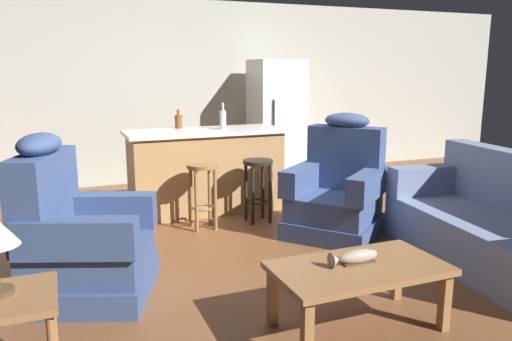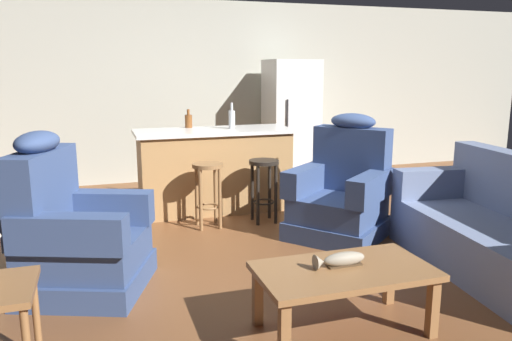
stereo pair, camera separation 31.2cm
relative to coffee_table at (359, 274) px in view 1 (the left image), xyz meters
The scene contains 14 objects.
ground_plane 1.66m from the coffee_table, 94.54° to the left, with size 12.00×12.00×0.00m.
back_wall 4.83m from the coffee_table, 91.55° to the left, with size 12.00×0.05×2.60m.
coffee_table is the anchor object (origin of this frame).
fish_figurine 0.11m from the coffee_table, 115.05° to the left, with size 0.34×0.10×0.10m.
couch 1.71m from the coffee_table, 15.11° to the left, with size 1.04×1.98×0.94m.
recliner_near_lamp 1.99m from the coffee_table, 144.38° to the left, with size 1.08×1.08×1.20m.
recliner_near_island 1.88m from the coffee_table, 62.97° to the left, with size 1.18×1.18×1.20m.
end_table 2.01m from the coffee_table, behind, with size 0.48×0.48×0.56m.
kitchen_island 2.97m from the coffee_table, 92.48° to the left, with size 1.80×0.70×0.95m.
bar_stool_left 2.36m from the coffee_table, 98.49° to the left, with size 0.32×0.32×0.68m.
bar_stool_right 2.35m from the coffee_table, 83.53° to the left, with size 0.32×0.32×0.68m.
refrigerator 4.39m from the coffee_table, 72.59° to the left, with size 0.70×0.69×1.76m.
bottle_tall_green 3.31m from the coffee_table, 96.60° to the left, with size 0.08×0.08×0.22m.
bottle_short_amber 3.03m from the coffee_table, 88.41° to the left, with size 0.07×0.07×0.30m.
Camera 1 is at (-1.59, -4.11, 1.64)m, focal length 35.00 mm.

